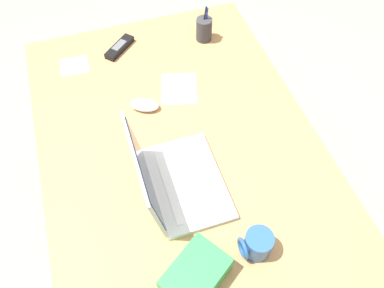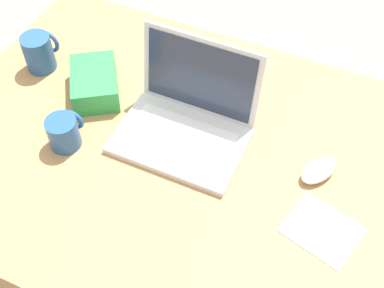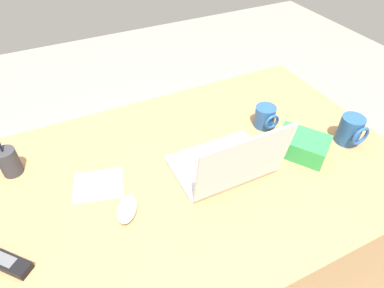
{
  "view_description": "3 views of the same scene",
  "coord_description": "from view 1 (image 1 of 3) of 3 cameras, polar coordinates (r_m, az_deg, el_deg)",
  "views": [
    {
      "loc": [
        -0.7,
        0.2,
        1.86
      ],
      "look_at": [
        -0.03,
        -0.02,
        0.85
      ],
      "focal_mm": 36.24,
      "sensor_mm": 36.0,
      "label": 1
    },
    {
      "loc": [
        0.27,
        -0.73,
        1.81
      ],
      "look_at": [
        -0.05,
        -0.02,
        0.83
      ],
      "focal_mm": 48.31,
      "sensor_mm": 36.0,
      "label": 2
    },
    {
      "loc": [
        0.35,
        0.73,
        1.59
      ],
      "look_at": [
        -0.03,
        -0.04,
        0.84
      ],
      "focal_mm": 31.22,
      "sensor_mm": 36.0,
      "label": 3
    }
  ],
  "objects": [
    {
      "name": "coffee_mug_tall",
      "position": [
        1.15,
        9.51,
        -14.34
      ],
      "size": [
        0.08,
        0.09,
        0.09
      ],
      "color": "#26518C",
      "rests_on": "desk"
    },
    {
      "name": "snack_bag",
      "position": [
        1.11,
        0.56,
        -18.68
      ],
      "size": [
        0.2,
        0.22,
        0.07
      ],
      "primitive_type": "cube",
      "rotation": [
        0.0,
        0.0,
        0.59
      ],
      "color": "green",
      "rests_on": "desk"
    },
    {
      "name": "paper_note_near_laptop",
      "position": [
        1.67,
        -16.91,
        10.94
      ],
      "size": [
        0.11,
        0.12,
        0.0
      ],
      "primitive_type": "cube",
      "rotation": [
        0.0,
        0.0,
        -0.07
      ],
      "color": "white",
      "rests_on": "desk"
    },
    {
      "name": "pen_holder",
      "position": [
        1.7,
        1.79,
        16.54
      ],
      "size": [
        0.07,
        0.07,
        0.15
      ],
      "color": "#333338",
      "rests_on": "desk"
    },
    {
      "name": "cordless_phone",
      "position": [
        1.7,
        -10.61,
        13.81
      ],
      "size": [
        0.14,
        0.14,
        0.03
      ],
      "color": "black",
      "rests_on": "desk"
    },
    {
      "name": "computer_mouse",
      "position": [
        1.45,
        -7.01,
        5.72
      ],
      "size": [
        0.1,
        0.12,
        0.03
      ],
      "primitive_type": "ellipsoid",
      "rotation": [
        0.0,
        0.0,
        -0.48
      ],
      "color": "white",
      "rests_on": "desk"
    },
    {
      "name": "desk",
      "position": [
        1.65,
        -0.92,
        -8.95
      ],
      "size": [
        1.51,
        0.95,
        0.75
      ],
      "primitive_type": "cube",
      "color": "#A87C4F",
      "rests_on": "ground"
    },
    {
      "name": "laptop",
      "position": [
        1.22,
        -2.69,
        -5.31
      ],
      "size": [
        0.33,
        0.26,
        0.24
      ],
      "color": "silver",
      "rests_on": "desk"
    },
    {
      "name": "ground_plane",
      "position": [
        1.99,
        -0.77,
        -13.72
      ],
      "size": [
        6.0,
        6.0,
        0.0
      ],
      "primitive_type": "plane",
      "color": "gray"
    },
    {
      "name": "paper_note_left",
      "position": [
        1.52,
        -1.93,
        8.15
      ],
      "size": [
        0.19,
        0.17,
        0.0
      ],
      "primitive_type": "cube",
      "rotation": [
        0.0,
        0.0,
        -0.27
      ],
      "color": "white",
      "rests_on": "desk"
    }
  ]
}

